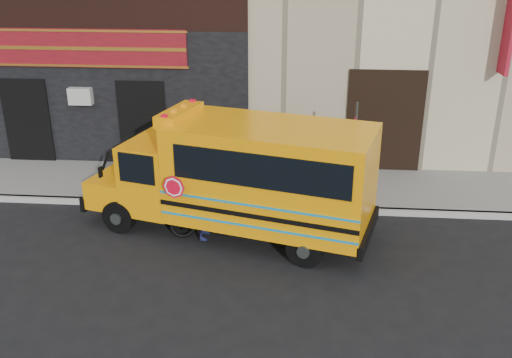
{
  "coord_description": "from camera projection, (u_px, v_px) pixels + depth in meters",
  "views": [
    {
      "loc": [
        1.57,
        -10.84,
        6.41
      ],
      "look_at": [
        0.53,
        1.85,
        1.18
      ],
      "focal_mm": 40.0,
      "sensor_mm": 36.0,
      "label": 1
    }
  ],
  "objects": [
    {
      "name": "curb",
      "position": [
        238.0,
        206.0,
        14.92
      ],
      "size": [
        40.0,
        0.2,
        0.15
      ],
      "primitive_type": "cube",
      "color": "#9F9E99",
      "rests_on": "ground"
    },
    {
      "name": "sign_pole",
      "position": [
        354.0,
        150.0,
        14.55
      ],
      "size": [
        0.1,
        0.24,
        2.81
      ],
      "color": "#434C46",
      "rests_on": "ground"
    },
    {
      "name": "bicycle",
      "position": [
        203.0,
        219.0,
        13.34
      ],
      "size": [
        1.64,
        0.72,
        0.95
      ],
      "primitive_type": "imported",
      "rotation": [
        0.0,
        0.0,
        1.75
      ],
      "color": "black",
      "rests_on": "ground"
    },
    {
      "name": "school_bus",
      "position": [
        244.0,
        175.0,
        13.14
      ],
      "size": [
        7.22,
        3.86,
        2.92
      ],
      "color": "black",
      "rests_on": "ground"
    },
    {
      "name": "ground",
      "position": [
        225.0,
        259.0,
        12.55
      ],
      "size": [
        120.0,
        120.0,
        0.0
      ],
      "primitive_type": "plane",
      "color": "black",
      "rests_on": "ground"
    },
    {
      "name": "sidewalk",
      "position": [
        244.0,
        184.0,
        16.3
      ],
      "size": [
        40.0,
        3.0,
        0.15
      ],
      "primitive_type": "cube",
      "color": "slate",
      "rests_on": "ground"
    },
    {
      "name": "cyclist",
      "position": [
        203.0,
        205.0,
        13.11
      ],
      "size": [
        0.45,
        0.65,
        1.74
      ],
      "primitive_type": "imported",
      "rotation": [
        0.0,
        0.0,
        1.62
      ],
      "color": "#111533",
      "rests_on": "ground"
    }
  ]
}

